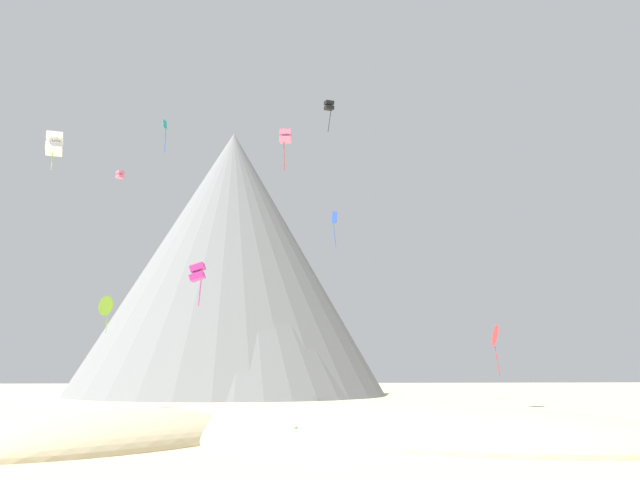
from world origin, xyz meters
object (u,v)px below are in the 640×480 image
object	(u,v)px
kite_red_low	(496,336)
kite_rainbow_mid	(120,175)
bush_mid_center	(436,422)
kite_white_mid	(54,144)
kite_teal_high	(165,129)
kite_magenta_low	(197,272)
bush_scatter_east	(296,436)
bush_near_right	(281,412)
kite_blue_mid	(335,222)
kite_black_high	(329,106)
bush_far_right	(43,435)
rock_massif	(236,274)
kite_lime_low	(105,306)
bush_far_left	(390,418)
kite_pink_high	(285,136)

from	to	relation	value
kite_red_low	kite_rainbow_mid	distance (m)	46.20
bush_mid_center	kite_white_mid	world-z (taller)	kite_white_mid
kite_red_low	kite_white_mid	bearing A→B (deg)	114.93
bush_mid_center	kite_teal_high	bearing A→B (deg)	121.81
kite_magenta_low	kite_rainbow_mid	bearing A→B (deg)	-138.42
bush_scatter_east	kite_white_mid	distance (m)	37.75
bush_scatter_east	kite_red_low	distance (m)	46.17
bush_near_right	kite_blue_mid	bearing A→B (deg)	71.75
kite_black_high	kite_white_mid	xyz separation A→B (m)	(-28.45, -30.87, -17.30)
bush_far_right	rock_massif	distance (m)	76.45
bush_mid_center	kite_lime_low	bearing A→B (deg)	134.02
bush_near_right	bush_far_right	xyz separation A→B (m)	(-14.91, -16.78, -0.25)
kite_lime_low	kite_red_low	xyz separation A→B (m)	(44.14, -2.81, -3.22)
kite_lime_low	bush_near_right	bearing A→B (deg)	76.63
kite_red_low	kite_white_mid	xyz separation A→B (m)	(-45.70, -15.68, 15.86)
bush_near_right	kite_teal_high	distance (m)	47.35
kite_rainbow_mid	kite_lime_low	bearing A→B (deg)	161.81
bush_mid_center	kite_blue_mid	world-z (taller)	kite_blue_mid
kite_black_high	kite_white_mid	size ratio (longest dim) A/B	1.36
kite_lime_low	kite_blue_mid	distance (m)	29.45
bush_far_left	kite_black_high	world-z (taller)	kite_black_high
bush_near_right	kite_magenta_low	distance (m)	14.33
kite_black_high	bush_far_right	bearing A→B (deg)	51.11
kite_lime_low	kite_magenta_low	size ratio (longest dim) A/B	1.09
bush_scatter_east	rock_massif	size ratio (longest dim) A/B	0.03
bush_mid_center	kite_lime_low	size ratio (longest dim) A/B	0.59
rock_massif	kite_red_low	bearing A→B (deg)	-53.23
bush_far_left	kite_teal_high	xyz separation A→B (m)	(-22.82, 32.72, 35.44)
kite_lime_low	kite_red_low	size ratio (longest dim) A/B	0.72
bush_far_right	rock_massif	bearing A→B (deg)	82.24
bush_far_right	kite_teal_high	bearing A→B (deg)	89.28
bush_mid_center	kite_white_mid	bearing A→B (deg)	159.22
bush_mid_center	kite_blue_mid	size ratio (longest dim) A/B	0.54
bush_scatter_east	bush_mid_center	size ratio (longest dim) A/B	0.92
kite_red_low	kite_teal_high	size ratio (longest dim) A/B	1.25
bush_scatter_east	kite_teal_high	bearing A→B (deg)	105.61
kite_teal_high	kite_magenta_low	xyz separation A→B (m)	(6.81, -26.99, -23.09)
kite_lime_low	kite_teal_high	bearing A→B (deg)	-173.73
bush_far_left	rock_massif	xyz separation A→B (m)	(-13.43, 60.82, 20.06)
bush_mid_center	kite_lime_low	xyz separation A→B (m)	(-29.12, 30.13, 10.72)
bush_far_left	kite_magenta_low	distance (m)	21.01
bush_scatter_east	kite_teal_high	distance (m)	62.76
bush_far_right	kite_magenta_low	size ratio (longest dim) A/B	0.46
rock_massif	kite_magenta_low	xyz separation A→B (m)	(-2.58, -55.09, -7.72)
kite_lime_low	kite_teal_high	size ratio (longest dim) A/B	0.90
bush_scatter_east	kite_rainbow_mid	xyz separation A→B (m)	(-17.04, 37.19, 25.00)
bush_near_right	kite_pink_high	world-z (taller)	kite_pink_high
bush_far_left	kite_rainbow_mid	xyz separation A→B (m)	(-25.89, 19.87, 25.22)
kite_magenta_low	kite_teal_high	bearing A→B (deg)	-159.18
kite_pink_high	bush_scatter_east	bearing A→B (deg)	-82.55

